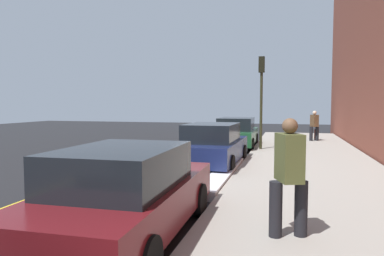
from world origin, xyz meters
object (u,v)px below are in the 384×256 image
(parked_car_maroon, at_px, (127,193))
(rolling_suitcase, at_px, (316,134))
(pedestrian_brown_coat, at_px, (314,125))
(traffic_light_pole, at_px, (261,87))
(pedestrian_olive_coat, at_px, (289,174))
(parked_car_navy, at_px, (213,145))
(parked_car_green, at_px, (237,133))

(parked_car_maroon, xyz_separation_m, rolling_suitcase, (16.02, -4.07, -0.30))
(pedestrian_brown_coat, relative_size, traffic_light_pole, 0.40)
(rolling_suitcase, bearing_deg, traffic_light_pole, 150.62)
(traffic_light_pole, distance_m, rolling_suitcase, 6.16)
(parked_car_maroon, relative_size, pedestrian_olive_coat, 2.49)
(traffic_light_pole, bearing_deg, rolling_suitcase, -29.38)
(parked_car_maroon, height_order, rolling_suitcase, parked_car_maroon)
(pedestrian_brown_coat, bearing_deg, parked_car_maroon, 165.88)
(pedestrian_olive_coat, relative_size, rolling_suitcase, 1.86)
(pedestrian_olive_coat, bearing_deg, pedestrian_brown_coat, -5.41)
(traffic_light_pole, bearing_deg, parked_car_navy, 162.75)
(rolling_suitcase, bearing_deg, pedestrian_brown_coat, 161.39)
(pedestrian_brown_coat, xyz_separation_m, traffic_light_pole, (-4.44, 2.60, 1.93))
(parked_car_green, relative_size, pedestrian_olive_coat, 2.43)
(parked_car_navy, xyz_separation_m, pedestrian_olive_coat, (-6.40, -2.50, 0.36))
(pedestrian_olive_coat, bearing_deg, parked_car_green, 11.58)
(parked_car_green, bearing_deg, pedestrian_brown_coat, -50.28)
(pedestrian_olive_coat, bearing_deg, rolling_suitcase, -5.82)
(pedestrian_olive_coat, height_order, pedestrian_brown_coat, pedestrian_olive_coat)
(rolling_suitcase, bearing_deg, parked_car_green, 132.42)
(pedestrian_olive_coat, xyz_separation_m, traffic_light_pole, (10.68, 1.17, 1.85))
(parked_car_green, xyz_separation_m, traffic_light_pole, (-1.22, -1.27, 2.21))
(pedestrian_brown_coat, relative_size, rolling_suitcase, 1.70)
(pedestrian_brown_coat, height_order, rolling_suitcase, pedestrian_brown_coat)
(parked_car_maroon, height_order, pedestrian_olive_coat, pedestrian_olive_coat)
(parked_car_navy, distance_m, pedestrian_olive_coat, 6.88)
(parked_car_green, relative_size, rolling_suitcase, 4.52)
(parked_car_navy, height_order, parked_car_green, same)
(parked_car_maroon, height_order, parked_car_navy, same)
(parked_car_navy, relative_size, traffic_light_pole, 1.08)
(parked_car_maroon, xyz_separation_m, pedestrian_brown_coat, (15.55, -3.91, 0.28))
(parked_car_green, distance_m, pedestrian_brown_coat, 5.04)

